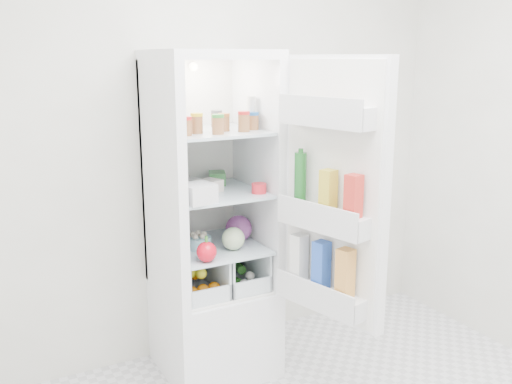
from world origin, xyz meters
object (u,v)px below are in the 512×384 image
mushroom_bowl (199,243)px  refrigerator (210,256)px  red_cabbage (239,229)px  fridge_door (331,199)px

mushroom_bowl → refrigerator: bearing=35.5°
refrigerator → red_cabbage: bearing=-20.8°
mushroom_bowl → fridge_door: (0.47, -0.56, 0.31)m
refrigerator → fridge_door: size_ratio=1.38×
refrigerator → fridge_door: (0.37, -0.63, 0.43)m
fridge_door → refrigerator: bearing=16.7°
red_cabbage → mushroom_bowl: red_cabbage is taller
mushroom_bowl → fridge_door: bearing=-50.4°
refrigerator → red_cabbage: size_ratio=12.11×
red_cabbage → mushroom_bowl: 0.25m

